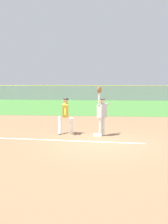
% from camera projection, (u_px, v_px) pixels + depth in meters
% --- Properties ---
extents(ground_plane, '(70.42, 70.42, 0.00)m').
position_uv_depth(ground_plane, '(101.00, 144.00, 10.24)').
color(ground_plane, '#936D4C').
extents(outfield_grass, '(53.71, 14.45, 0.01)m').
position_uv_depth(outfield_grass, '(105.00, 106.00, 25.29)').
color(outfield_grass, '#478438').
rests_on(outfield_grass, ground_plane).
extents(chalk_foul_line, '(11.98, 0.92, 0.01)m').
position_uv_depth(chalk_foul_line, '(6.00, 138.00, 11.26)').
color(chalk_foul_line, white).
rests_on(chalk_foul_line, ground_plane).
extents(first_base, '(0.39, 0.39, 0.08)m').
position_uv_depth(first_base, '(98.00, 135.00, 11.78)').
color(first_base, white).
rests_on(first_base, ground_plane).
extents(fielder, '(0.59, 0.80, 2.28)m').
position_uv_depth(fielder, '(102.00, 112.00, 11.63)').
color(fielder, silver).
rests_on(fielder, ground_plane).
extents(runner, '(0.78, 0.85, 1.72)m').
position_uv_depth(runner, '(65.00, 114.00, 11.97)').
color(runner, white).
rests_on(runner, ground_plane).
extents(baseball, '(0.07, 0.07, 0.07)m').
position_uv_depth(baseball, '(99.00, 97.00, 11.84)').
color(baseball, white).
extents(outfield_fence, '(53.79, 0.08, 1.90)m').
position_uv_depth(outfield_fence, '(106.00, 93.00, 32.31)').
color(outfield_fence, '#93999E').
rests_on(outfield_fence, ground_plane).
extents(parked_car_red, '(4.43, 2.18, 1.25)m').
position_uv_depth(parked_car_red, '(69.00, 94.00, 35.49)').
color(parked_car_red, '#B21E1E').
rests_on(parked_car_red, ground_plane).
extents(parked_car_green, '(4.50, 2.31, 1.25)m').
position_uv_depth(parked_car_green, '(105.00, 94.00, 34.65)').
color(parked_car_green, '#1E6B33').
rests_on(parked_car_green, ground_plane).
extents(parked_car_white, '(4.45, 2.21, 1.25)m').
position_uv_depth(parked_car_white, '(138.00, 94.00, 35.05)').
color(parked_car_white, white).
rests_on(parked_car_white, ground_plane).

